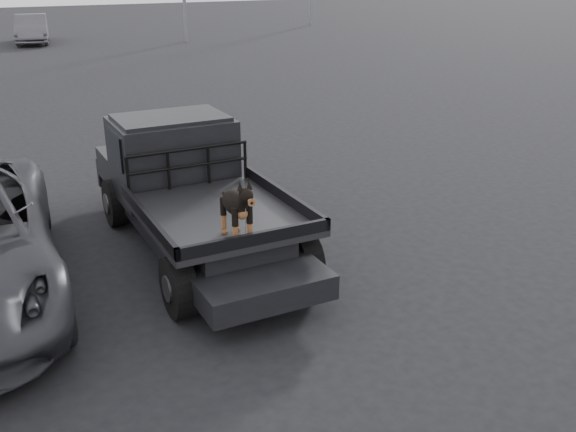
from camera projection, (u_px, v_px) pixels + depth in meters
ground at (256, 288)px, 8.33m from camera, size 120.00×120.00×0.00m
flatbed_ute at (196, 220)px, 9.28m from camera, size 2.00×5.40×0.92m
ute_cab at (172, 144)px, 9.74m from camera, size 1.72×1.30×0.88m
headache_rack at (189, 168)px, 9.18m from camera, size 1.80×0.08×0.55m
dog at (236, 208)px, 7.42m from camera, size 0.32×0.60×0.74m
distant_car_a at (32, 29)px, 32.88m from camera, size 2.11×4.50×1.42m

